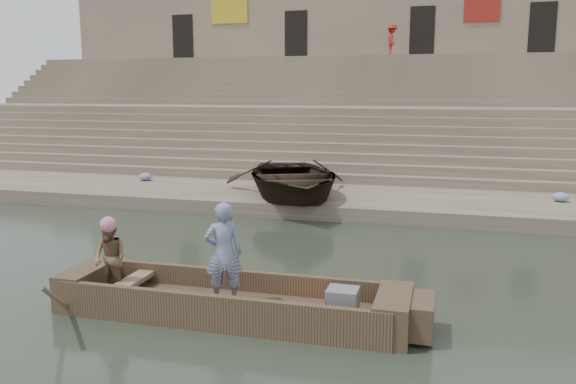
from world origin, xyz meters
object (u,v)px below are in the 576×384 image
at_px(main_rowboat, 230,309).
at_px(television, 342,301).
at_px(standing_man, 224,253).
at_px(rowing_man, 110,258).
at_px(pedestrian, 392,40).
at_px(beached_rowboat, 292,178).

xyz_separation_m(main_rowboat, television, (1.78, 0.00, 0.31)).
bearing_deg(main_rowboat, standing_man, -161.97).
height_order(rowing_man, pedestrian, pedestrian).
bearing_deg(main_rowboat, rowing_man, -175.49).
bearing_deg(television, rowing_man, -177.62).
relative_size(rowing_man, television, 2.70).
height_order(television, beached_rowboat, beached_rowboat).
distance_m(main_rowboat, beached_rowboat, 8.40).
distance_m(standing_man, beached_rowboat, 8.37).
distance_m(television, beached_rowboat, 8.80).
xyz_separation_m(main_rowboat, standing_man, (-0.08, -0.03, 0.92)).
height_order(standing_man, beached_rowboat, standing_man).
bearing_deg(beached_rowboat, main_rowboat, -104.09).
bearing_deg(standing_man, beached_rowboat, -106.11).
height_order(rowing_man, television, rowing_man).
distance_m(rowing_man, beached_rowboat, 8.47).
bearing_deg(rowing_man, television, 20.19).
bearing_deg(pedestrian, beached_rowboat, 162.69).
height_order(beached_rowboat, pedestrian, pedestrian).
relative_size(standing_man, pedestrian, 1.01).
height_order(standing_man, pedestrian, pedestrian).
distance_m(main_rowboat, pedestrian, 23.79).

